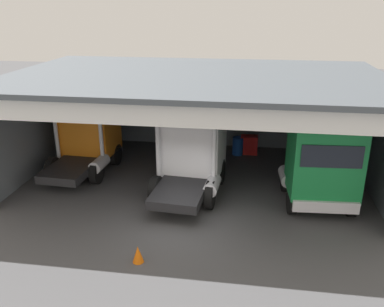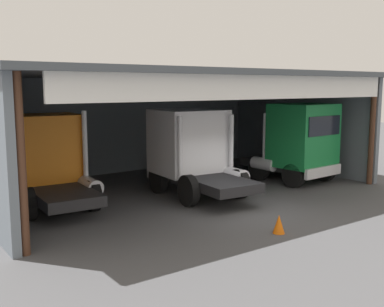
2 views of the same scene
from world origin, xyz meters
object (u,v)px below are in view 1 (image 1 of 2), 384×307
(oil_drum, at_px, (238,146))
(traffic_cone, at_px, (138,254))
(truck_white_center_bay, at_px, (192,150))
(tool_cart, at_px, (249,145))
(truck_orange_yard_outside, at_px, (87,136))
(truck_green_left_bay, at_px, (321,163))

(oil_drum, height_order, traffic_cone, oil_drum)
(truck_white_center_bay, bearing_deg, tool_cart, 68.01)
(truck_white_center_bay, height_order, tool_cart, truck_white_center_bay)
(tool_cart, bearing_deg, truck_white_center_bay, -116.45)
(truck_orange_yard_outside, height_order, traffic_cone, truck_orange_yard_outside)
(truck_white_center_bay, xyz_separation_m, tool_cart, (2.40, 4.82, -1.29))
(truck_white_center_bay, height_order, truck_green_left_bay, truck_green_left_bay)
(truck_white_center_bay, distance_m, truck_green_left_bay, 5.29)
(truck_green_left_bay, distance_m, oil_drum, 6.62)
(oil_drum, bearing_deg, truck_orange_yard_outside, -156.40)
(truck_green_left_bay, xyz_separation_m, tool_cart, (-2.81, 5.73, -1.36))
(truck_orange_yard_outside, height_order, truck_green_left_bay, truck_green_left_bay)
(traffic_cone, bearing_deg, tool_cart, 72.52)
(oil_drum, xyz_separation_m, tool_cart, (0.59, 0.22, 0.03))
(truck_white_center_bay, bearing_deg, oil_drum, 73.04)
(truck_orange_yard_outside, distance_m, truck_green_left_bay, 10.78)
(truck_green_left_bay, bearing_deg, traffic_cone, 34.16)
(traffic_cone, bearing_deg, oil_drum, 75.23)
(tool_cart, xyz_separation_m, traffic_cone, (-3.29, -10.43, -0.22))
(truck_orange_yard_outside, height_order, truck_white_center_bay, truck_orange_yard_outside)
(truck_white_center_bay, bearing_deg, traffic_cone, -94.52)
(oil_drum, bearing_deg, truck_white_center_bay, -111.41)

